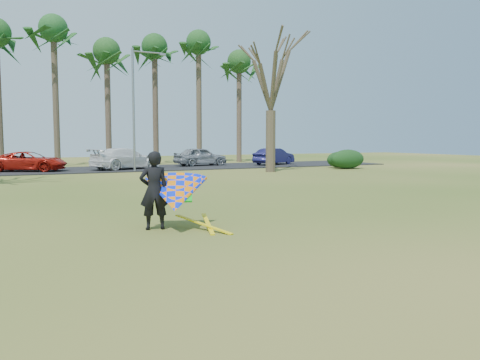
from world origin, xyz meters
name	(u,v)px	position (x,y,z in m)	size (l,w,h in m)	color
ground	(280,237)	(0.00, 0.00, 0.00)	(100.00, 100.00, 0.00)	#285111
parking_strip	(96,169)	(0.00, 25.00, 0.03)	(46.00, 7.00, 0.06)	black
palm_5	(53,31)	(-2.00, 31.00, 10.52)	(4.84, 4.84, 12.24)	#47382A
palm_6	(107,53)	(2.00, 31.00, 9.17)	(4.84, 4.84, 10.84)	#4B3B2D
palm_7	(154,48)	(6.00, 31.00, 9.85)	(4.84, 4.84, 11.54)	#4A392C
palm_8	(199,44)	(10.00, 31.00, 10.52)	(4.84, 4.84, 12.24)	brown
palm_9	(239,63)	(14.00, 31.00, 9.17)	(4.84, 4.84, 10.84)	#49382C
bare_tree_right	(271,70)	(10.00, 18.00, 6.57)	(6.27, 6.27, 9.21)	#453A29
streetlight	(136,103)	(2.16, 22.00, 4.46)	(2.28, 0.18, 8.00)	gray
hedge_near	(348,159)	(16.58, 18.32, 0.70)	(2.79, 1.27, 1.40)	#133514
hedge_far	(339,160)	(16.98, 19.76, 0.60)	(2.17, 1.02, 1.21)	black
car_2	(30,161)	(-4.22, 24.61, 0.70)	(2.12, 4.59, 1.28)	#B1180E
car_3	(125,159)	(1.86, 24.09, 0.79)	(2.04, 5.03, 1.46)	white
car_4	(201,156)	(8.16, 25.93, 0.78)	(1.70, 4.23, 1.44)	gray
car_5	(274,156)	(14.10, 24.62, 0.73)	(1.41, 4.05, 1.33)	#1B1A50
kite_flyer	(173,194)	(-1.82, 1.87, 0.86)	(2.13, 2.39, 2.02)	black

